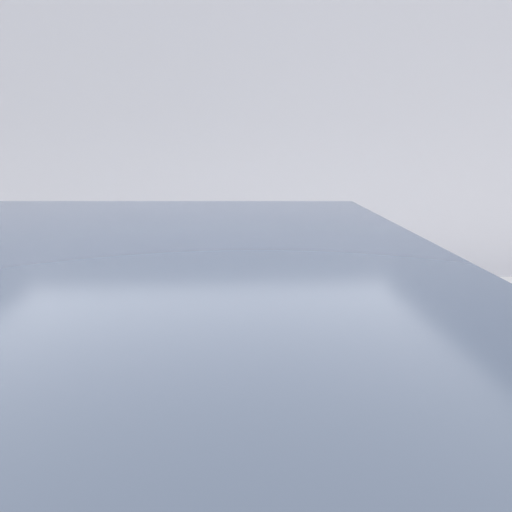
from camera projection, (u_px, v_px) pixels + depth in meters
sidewalk at (220, 349)px, 4.05m from camera, size 24.00×2.80×0.13m
building_facade at (221, 92)px, 5.79m from camera, size 24.00×0.30×5.71m
parking_meter at (256, 266)px, 2.83m from camera, size 0.22×0.14×1.54m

